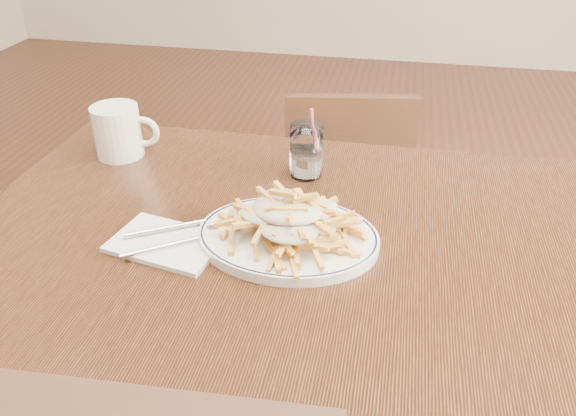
% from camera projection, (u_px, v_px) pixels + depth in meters
% --- Properties ---
extents(table, '(1.20, 0.80, 0.75)m').
position_uv_depth(table, '(294.00, 270.00, 1.03)').
color(table, black).
rests_on(table, ground).
extents(chair_far, '(0.41, 0.41, 0.78)m').
position_uv_depth(chair_far, '(344.00, 189.00, 1.74)').
color(chair_far, black).
rests_on(chair_far, ground).
extents(fries_plate, '(0.37, 0.34, 0.02)m').
position_uv_depth(fries_plate, '(288.00, 237.00, 0.97)').
color(fries_plate, white).
rests_on(fries_plate, table).
extents(loaded_fries, '(0.28, 0.25, 0.07)m').
position_uv_depth(loaded_fries, '(288.00, 215.00, 0.94)').
color(loaded_fries, gold).
rests_on(loaded_fries, fries_plate).
extents(napkin, '(0.20, 0.15, 0.01)m').
position_uv_depth(napkin, '(167.00, 243.00, 0.96)').
color(napkin, white).
rests_on(napkin, table).
extents(cutlery, '(0.19, 0.17, 0.01)m').
position_uv_depth(cutlery, '(167.00, 237.00, 0.96)').
color(cutlery, silver).
rests_on(cutlery, napkin).
extents(water_glass, '(0.07, 0.07, 0.15)m').
position_uv_depth(water_glass, '(306.00, 154.00, 1.15)').
color(water_glass, white).
rests_on(water_glass, table).
extents(coffee_mug, '(0.14, 0.10, 0.11)m').
position_uv_depth(coffee_mug, '(119.00, 131.00, 1.23)').
color(coffee_mug, white).
rests_on(coffee_mug, table).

